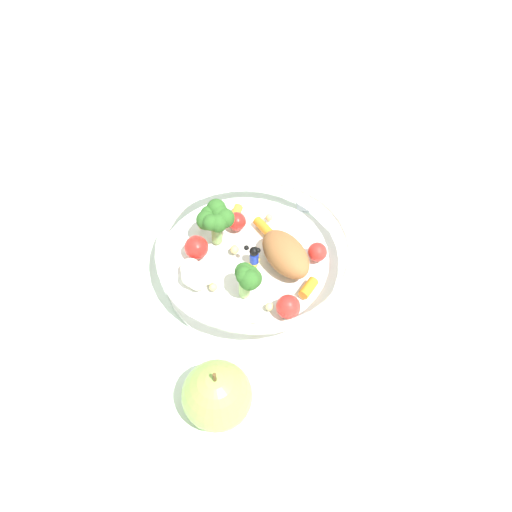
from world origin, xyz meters
The scene contains 4 objects.
ground_plane centered at (0.00, 0.00, 0.00)m, with size 2.40×2.40×0.00m, color silver.
food_container centered at (0.01, -0.01, 0.03)m, with size 0.24×0.24×0.07m.
loose_apple centered at (-0.17, 0.02, 0.04)m, with size 0.07×0.07×0.08m.
folded_napkin centered at (0.18, -0.14, 0.00)m, with size 0.12×0.15×0.01m, color white.
Camera 1 is at (-0.39, -0.03, 0.55)m, focal length 38.01 mm.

